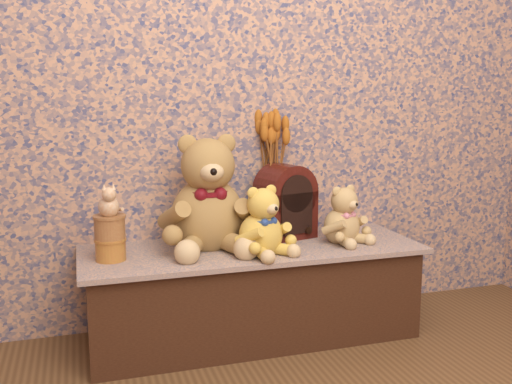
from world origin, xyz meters
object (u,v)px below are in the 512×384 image
at_px(biscuit_tin_lower, 111,250).
at_px(cat_figurine, 108,199).
at_px(ceramic_vase, 271,214).
at_px(cathedral_radio, 285,201).
at_px(teddy_small, 342,212).
at_px(teddy_large, 207,187).
at_px(teddy_medium, 261,217).

xyz_separation_m(biscuit_tin_lower, cat_figurine, (0.00, 0.00, 0.20)).
bearing_deg(biscuit_tin_lower, ceramic_vase, 17.30).
relative_size(cathedral_radio, ceramic_vase, 1.84).
xyz_separation_m(teddy_small, cat_figurine, (-0.97, 0.01, 0.11)).
bearing_deg(cat_figurine, ceramic_vase, 15.19).
relative_size(teddy_large, cat_figurine, 3.90).
distance_m(teddy_medium, cathedral_radio, 0.29).
bearing_deg(biscuit_tin_lower, teddy_small, -0.59).
height_order(cathedral_radio, ceramic_vase, cathedral_radio).
height_order(ceramic_vase, biscuit_tin_lower, ceramic_vase).
bearing_deg(teddy_large, cat_figurine, -165.80).
bearing_deg(cat_figurine, cathedral_radio, 8.57).
bearing_deg(teddy_small, ceramic_vase, 113.90).
height_order(teddy_medium, biscuit_tin_lower, teddy_medium).
distance_m(teddy_large, ceramic_vase, 0.40).
bearing_deg(ceramic_vase, teddy_small, -44.68).
xyz_separation_m(teddy_small, ceramic_vase, (-0.24, 0.24, -0.04)).
xyz_separation_m(teddy_large, ceramic_vase, (0.33, 0.15, -0.16)).
height_order(teddy_medium, cathedral_radio, cathedral_radio).
bearing_deg(biscuit_tin_lower, teddy_medium, -7.95).
bearing_deg(biscuit_tin_lower, cathedral_radio, 10.68).
distance_m(teddy_small, cathedral_radio, 0.26).
height_order(teddy_medium, ceramic_vase, teddy_medium).
bearing_deg(teddy_medium, teddy_large, 115.87).
distance_m(teddy_large, cathedral_radio, 0.38).
bearing_deg(teddy_medium, cathedral_radio, 28.00).
xyz_separation_m(teddy_large, biscuit_tin_lower, (-0.40, -0.08, -0.21)).
bearing_deg(cathedral_radio, ceramic_vase, 99.20).
height_order(ceramic_vase, cat_figurine, cat_figurine).
bearing_deg(cathedral_radio, teddy_large, 175.64).
xyz_separation_m(teddy_medium, cathedral_radio, (0.18, 0.22, 0.02)).
height_order(cathedral_radio, cat_figurine, cathedral_radio).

